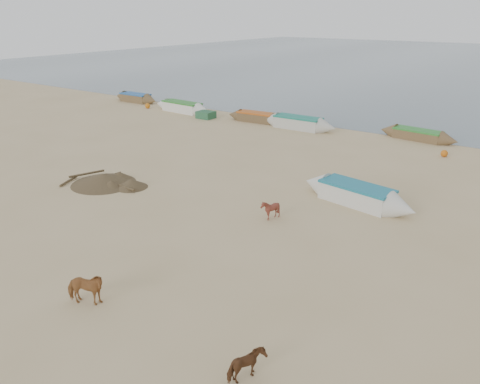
# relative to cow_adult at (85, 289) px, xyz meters

# --- Properties ---
(ground) EXTENTS (140.00, 140.00, 0.00)m
(ground) POSITION_rel_cow_adult_xyz_m (-0.28, 4.67, -0.56)
(ground) COLOR tan
(ground) RESTS_ON ground
(cow_adult) EXTENTS (1.45, 1.15, 1.12)m
(cow_adult) POSITION_rel_cow_adult_xyz_m (0.00, 0.00, 0.00)
(cow_adult) COLOR #9C6333
(cow_adult) RESTS_ON ground
(calf_front) EXTENTS (1.11, 1.08, 0.94)m
(calf_front) POSITION_rel_cow_adult_xyz_m (1.25, 8.83, -0.09)
(calf_front) COLOR maroon
(calf_front) RESTS_ON ground
(calf_right) EXTENTS (0.80, 0.91, 0.86)m
(calf_right) POSITION_rel_cow_adult_xyz_m (5.96, 0.27, -0.13)
(calf_right) COLOR brown
(calf_right) RESTS_ON ground
(near_canoe) EXTENTS (6.11, 2.32, 0.95)m
(near_canoe) POSITION_rel_cow_adult_xyz_m (3.62, 12.77, -0.08)
(near_canoe) COLOR silver
(near_canoe) RESTS_ON ground
(debris_pile) EXTENTS (4.26, 4.26, 0.55)m
(debris_pile) POSITION_rel_cow_adult_xyz_m (-8.44, 7.54, -0.28)
(debris_pile) COLOR brown
(debris_pile) RESTS_ON ground
(waterline_canoes) EXTENTS (54.26, 4.15, 0.96)m
(waterline_canoes) POSITION_rel_cow_adult_xyz_m (-0.94, 25.16, -0.12)
(waterline_canoes) COLOR brown
(waterline_canoes) RESTS_ON ground
(beach_clutter) EXTENTS (42.95, 3.03, 0.64)m
(beach_clutter) POSITION_rel_cow_adult_xyz_m (2.72, 24.08, -0.26)
(beach_clutter) COLOR #2A5D3C
(beach_clutter) RESTS_ON ground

